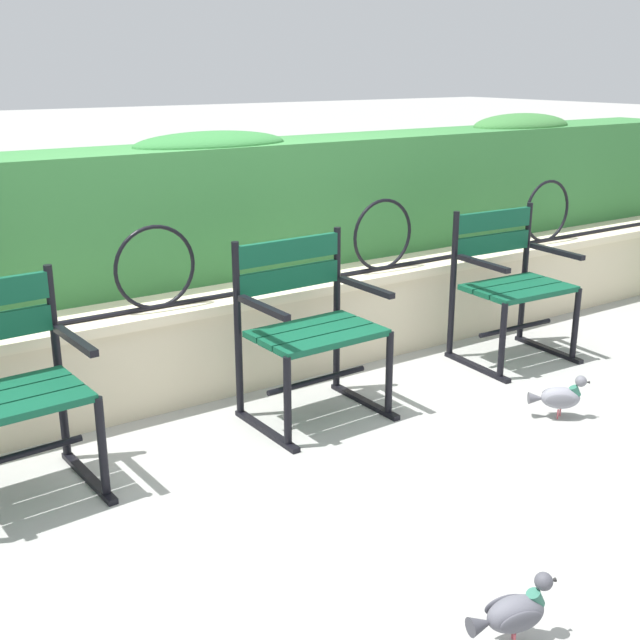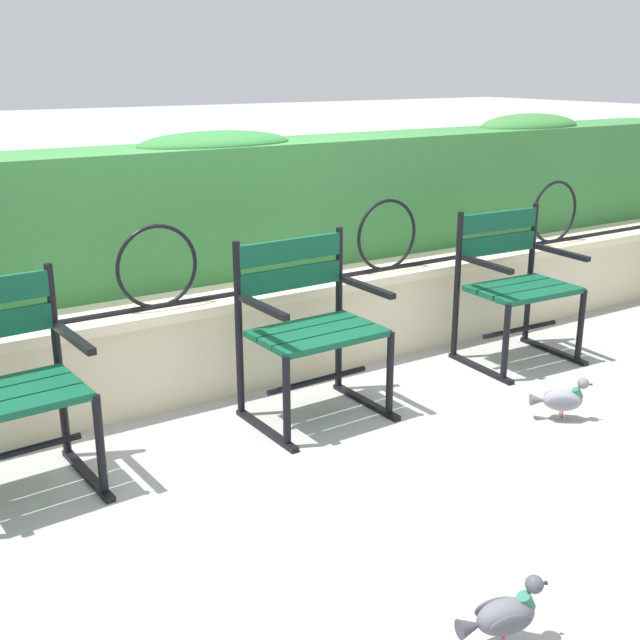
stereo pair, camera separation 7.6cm
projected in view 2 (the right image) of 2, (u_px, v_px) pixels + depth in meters
The scene contains 9 objects.
ground_plane at pixel (329, 435), 3.76m from camera, with size 60.00×60.00×0.00m, color #9E9E99.
stone_wall at pixel (244, 335), 4.36m from camera, with size 8.19×0.41×0.51m.
iron_arch_fence at pixel (177, 272), 3.96m from camera, with size 7.63×0.02×0.42m.
hedge_row at pixel (206, 206), 4.51m from camera, with size 8.03×0.51×0.82m.
park_chair_left at pixel (4, 383), 3.15m from camera, with size 0.61×0.55×0.88m.
park_chair_centre at pixel (309, 323), 3.87m from camera, with size 0.65×0.54×0.88m.
park_chair_right at pixel (514, 281), 4.63m from camera, with size 0.64×0.55×0.87m.
pigeon_near_chairs at pixel (562, 399), 3.90m from camera, with size 0.25×0.21×0.22m.
pigeon_far_side at pixel (504, 615), 2.37m from camera, with size 0.29×0.14×0.22m.
Camera 2 is at (-1.88, -2.86, 1.66)m, focal length 44.96 mm.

